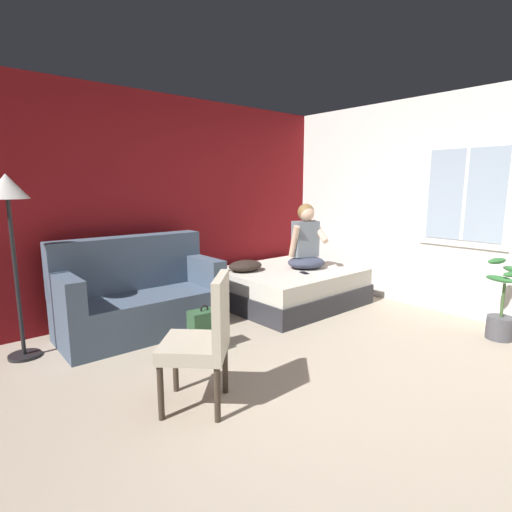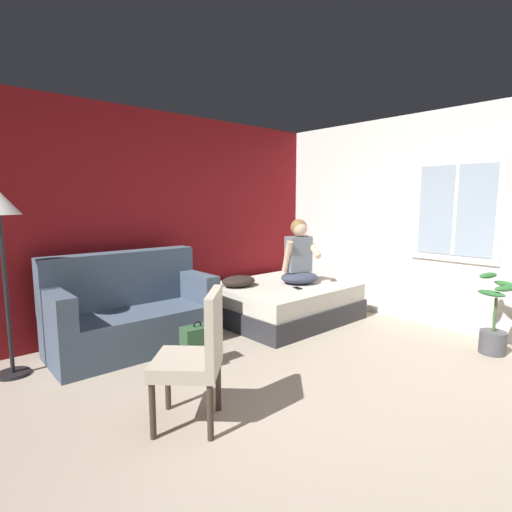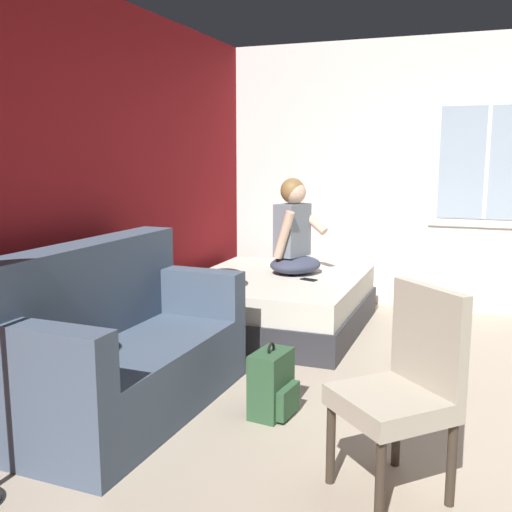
# 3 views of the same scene
# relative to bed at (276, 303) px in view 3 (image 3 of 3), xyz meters

# --- Properties ---
(wall_back_accent) EXTENTS (10.66, 0.16, 2.70)m
(wall_back_accent) POSITION_rel_bed_xyz_m (-1.62, 0.96, 1.11)
(wall_back_accent) COLOR maroon
(wall_back_accent) RESTS_ON ground
(bed) EXTENTS (1.75, 1.52, 0.48)m
(bed) POSITION_rel_bed_xyz_m (0.00, 0.00, 0.00)
(bed) COLOR #2D2D33
(bed) RESTS_ON ground
(couch) EXTENTS (1.72, 0.87, 1.04)m
(couch) POSITION_rel_bed_xyz_m (-2.01, 0.33, 0.16)
(couch) COLOR #47566B
(couch) RESTS_ON ground
(side_chair) EXTENTS (0.65, 0.65, 0.98)m
(side_chair) POSITION_rel_bed_xyz_m (-2.32, -1.41, 0.30)
(side_chair) COLOR #382D23
(side_chair) RESTS_ON ground
(person_seated) EXTENTS (0.63, 0.58, 0.88)m
(person_seated) POSITION_rel_bed_xyz_m (0.21, -0.10, 0.60)
(person_seated) COLOR #383D51
(person_seated) RESTS_ON bed
(backpack) EXTENTS (0.32, 0.26, 0.46)m
(backpack) POSITION_rel_bed_xyz_m (-1.75, -0.58, -0.04)
(backpack) COLOR #2D5133
(backpack) RESTS_ON ground
(throw_pillow) EXTENTS (0.48, 0.36, 0.14)m
(throw_pillow) POSITION_rel_bed_xyz_m (-0.53, 0.29, 0.31)
(throw_pillow) COLOR #2D231E
(throw_pillow) RESTS_ON bed
(cell_phone) EXTENTS (0.11, 0.16, 0.01)m
(cell_phone) POSITION_rel_bed_xyz_m (-0.05, -0.32, 0.25)
(cell_phone) COLOR black
(cell_phone) RESTS_ON bed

